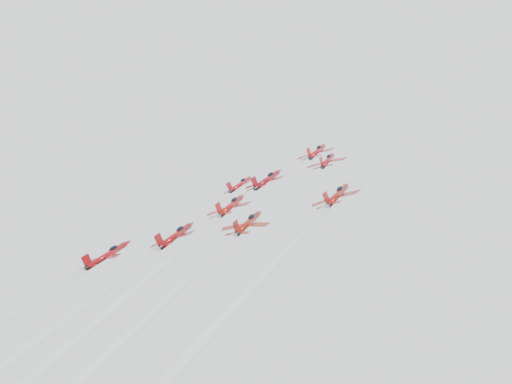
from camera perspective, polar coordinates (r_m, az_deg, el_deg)
The scene contains 7 objects.
jet_lead at distance 176.29m, azimuth 4.92°, elevation 3.27°, with size 10.18×12.31×9.98m.
jet_row2_left at distance 168.71m, azimuth -1.26°, elevation 0.64°, with size 8.77×10.61×8.61m.
jet_row2_center at distance 162.62m, azimuth 0.91°, elevation 1.02°, with size 10.36×12.53×10.17m.
jet_row2_right at distance 160.41m, azimuth 5.77°, elevation 2.54°, with size 9.36×11.32×9.18m.
jet_center at distance 109.67m, azimuth -14.12°, elevation -10.27°, with size 10.59×90.61×73.71m.
jet_rear_right at distance 93.83m, azimuth -12.91°, elevation -12.70°, with size 9.51×81.38×66.21m.
jet_rear_farright at distance 87.36m, azimuth -3.22°, elevation -10.36°, with size 9.60×82.19×66.86m.
Camera 1 is at (74.07, -116.82, 77.11)m, focal length 50.00 mm.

